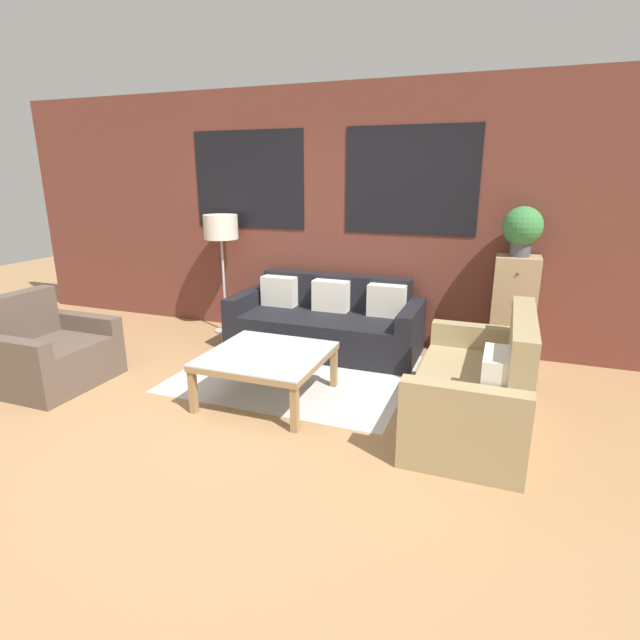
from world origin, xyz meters
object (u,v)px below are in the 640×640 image
Objects in this scene: armchair_corner at (50,355)px; drawer_cabinet at (513,312)px; couch_dark at (326,324)px; potted_plant at (522,228)px; coffee_table at (267,359)px; settee_vintage at (477,391)px; floor_lamp at (221,232)px.

drawer_cabinet is at bearing 26.96° from armchair_corner.
couch_dark is 4.31× the size of potted_plant.
coffee_table is at bearing -140.14° from drawer_cabinet.
drawer_cabinet is at bearing 81.94° from settee_vintage.
coffee_table is 2.71m from potted_plant.
settee_vintage is at bearing -98.06° from drawer_cabinet.
floor_lamp is 1.28× the size of drawer_cabinet.
settee_vintage is 1.60× the size of armchair_corner.
couch_dark is 1.84× the size of drawer_cabinet.
coffee_table is (-1.71, -0.08, 0.05)m from settee_vintage.
armchair_corner is at bearing -172.73° from settee_vintage.
armchair_corner is 0.66× the size of floor_lamp.
armchair_corner is 2.06m from coffee_table.
armchair_corner is 4.43m from drawer_cabinet.
floor_lamp is 3.33m from drawer_cabinet.
floor_lamp is (-3.05, 1.47, 0.91)m from settee_vintage.
couch_dark is at bearing -173.24° from drawer_cabinet.
coffee_table is at bearing -49.13° from floor_lamp.
coffee_table is 0.69× the size of floor_lamp.
couch_dark is 1.67m from floor_lamp.
couch_dark is at bearing 142.14° from settee_vintage.
drawer_cabinet is (1.93, 1.61, 0.19)m from coffee_table.
drawer_cabinet is at bearing 1.13° from floor_lamp.
potted_plant is at bearing 90.00° from drawer_cabinet.
floor_lamp is at bearing -178.87° from drawer_cabinet.
drawer_cabinet reaches higher than coffee_table.
coffee_table is at bearing -140.14° from potted_plant.
potted_plant is (1.93, 1.61, 1.01)m from coffee_table.
armchair_corner is 0.85× the size of drawer_cabinet.
floor_lamp reaches higher than coffee_table.
armchair_corner is at bearing -153.04° from drawer_cabinet.
potted_plant reaches higher than couch_dark.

